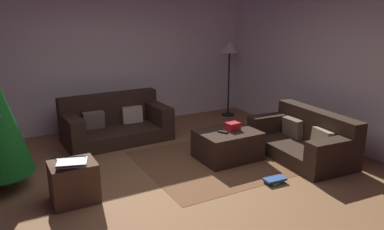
# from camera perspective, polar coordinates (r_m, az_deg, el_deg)

# --- Properties ---
(ground_plane) EXTENTS (6.40, 6.40, 0.00)m
(ground_plane) POSITION_cam_1_polar(r_m,az_deg,el_deg) (4.78, -2.42, -11.37)
(ground_plane) COLOR brown
(rear_partition) EXTENTS (6.40, 0.12, 2.60)m
(rear_partition) POSITION_cam_1_polar(r_m,az_deg,el_deg) (7.27, -13.85, 8.26)
(rear_partition) COLOR silver
(rear_partition) RESTS_ON ground_plane
(corner_partition) EXTENTS (0.12, 6.40, 2.60)m
(corner_partition) POSITION_cam_1_polar(r_m,az_deg,el_deg) (6.38, 23.69, 6.45)
(corner_partition) COLOR silver
(corner_partition) RESTS_ON ground_plane
(couch_left) EXTENTS (1.81, 1.03, 0.78)m
(couch_left) POSITION_cam_1_polar(r_m,az_deg,el_deg) (6.61, -11.90, -1.26)
(couch_left) COLOR #332319
(couch_left) RESTS_ON ground_plane
(couch_right) EXTENTS (1.00, 1.69, 0.72)m
(couch_right) POSITION_cam_1_polar(r_m,az_deg,el_deg) (5.97, 17.10, -3.65)
(couch_right) COLOR #332319
(couch_right) RESTS_ON ground_plane
(ottoman) EXTENTS (0.89, 0.71, 0.44)m
(ottoman) POSITION_cam_1_polar(r_m,az_deg,el_deg) (5.66, 5.51, -4.64)
(ottoman) COLOR #332319
(ottoman) RESTS_ON ground_plane
(gift_box) EXTENTS (0.21, 0.17, 0.12)m
(gift_box) POSITION_cam_1_polar(r_m,az_deg,el_deg) (5.63, 6.34, -1.77)
(gift_box) COLOR red
(gift_box) RESTS_ON ottoman
(tv_remote) EXTENTS (0.12, 0.17, 0.02)m
(tv_remote) POSITION_cam_1_polar(r_m,az_deg,el_deg) (5.51, 4.79, -2.66)
(tv_remote) COLOR black
(tv_remote) RESTS_ON ottoman
(side_table) EXTENTS (0.52, 0.44, 0.49)m
(side_table) POSITION_cam_1_polar(r_m,az_deg,el_deg) (4.61, -17.84, -9.88)
(side_table) COLOR #4C3323
(side_table) RESTS_ON ground_plane
(laptop) EXTENTS (0.44, 0.49, 0.19)m
(laptop) POSITION_cam_1_polar(r_m,az_deg,el_deg) (4.43, -18.24, -6.73)
(laptop) COLOR silver
(laptop) RESTS_ON side_table
(book_stack) EXTENTS (0.30, 0.23, 0.07)m
(book_stack) POSITION_cam_1_polar(r_m,az_deg,el_deg) (5.03, 12.63, -9.86)
(book_stack) COLOR #387A47
(book_stack) RESTS_ON ground_plane
(corner_lamp) EXTENTS (0.36, 0.36, 1.60)m
(corner_lamp) POSITION_cam_1_polar(r_m,az_deg,el_deg) (7.88, 5.83, 9.62)
(corner_lamp) COLOR black
(corner_lamp) RESTS_ON ground_plane
(area_rug) EXTENTS (2.60, 2.00, 0.01)m
(area_rug) POSITION_cam_1_polar(r_m,az_deg,el_deg) (5.74, 5.45, -6.66)
(area_rug) COLOR brown
(area_rug) RESTS_ON ground_plane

